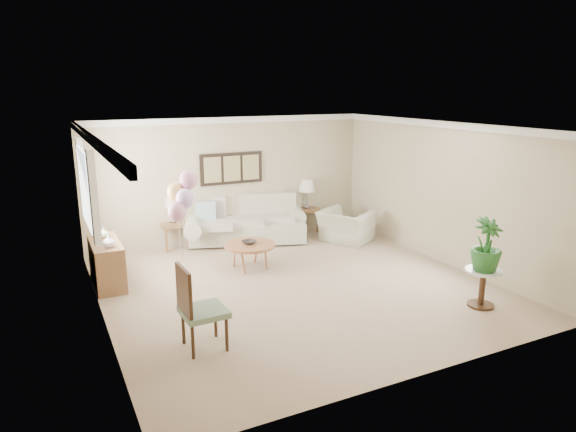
% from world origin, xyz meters
% --- Properties ---
extents(ground_plane, '(6.00, 6.00, 0.00)m').
position_xyz_m(ground_plane, '(0.00, 0.00, 0.00)').
color(ground_plane, tan).
extents(room_shell, '(6.04, 6.04, 2.60)m').
position_xyz_m(room_shell, '(-0.11, 0.09, 1.63)').
color(room_shell, '#C7B895').
rests_on(room_shell, ground).
extents(wall_art_triptych, '(1.35, 0.06, 0.65)m').
position_xyz_m(wall_art_triptych, '(0.00, 2.96, 1.55)').
color(wall_art_triptych, black).
rests_on(wall_art_triptych, ground).
extents(sofa, '(2.94, 1.71, 0.98)m').
position_xyz_m(sofa, '(0.23, 2.81, 0.38)').
color(sofa, beige).
rests_on(sofa, ground).
extents(end_table_left, '(0.51, 0.46, 0.55)m').
position_xyz_m(end_table_left, '(-1.28, 2.93, 0.46)').
color(end_table_left, brown).
rests_on(end_table_left, ground).
extents(end_table_right, '(0.50, 0.45, 0.54)m').
position_xyz_m(end_table_right, '(1.73, 2.89, 0.46)').
color(end_table_right, brown).
rests_on(end_table_right, ground).
extents(lamp_left, '(0.30, 0.30, 0.53)m').
position_xyz_m(lamp_left, '(-1.28, 2.93, 0.96)').
color(lamp_left, gray).
rests_on(lamp_left, end_table_left).
extents(lamp_right, '(0.36, 0.36, 0.64)m').
position_xyz_m(lamp_right, '(1.73, 2.89, 1.03)').
color(lamp_right, gray).
rests_on(lamp_right, end_table_right).
extents(coffee_table, '(0.92, 0.92, 0.46)m').
position_xyz_m(coffee_table, '(-0.35, 1.17, 0.43)').
color(coffee_table, '#A06A3B').
rests_on(coffee_table, ground).
extents(decor_bowl, '(0.32, 0.32, 0.06)m').
position_xyz_m(decor_bowl, '(-0.36, 1.16, 0.49)').
color(decor_bowl, '#282420').
rests_on(decor_bowl, coffee_table).
extents(armchair, '(1.26, 1.32, 0.66)m').
position_xyz_m(armchair, '(2.12, 1.84, 0.33)').
color(armchair, beige).
rests_on(armchair, ground).
extents(side_table, '(0.53, 0.53, 0.58)m').
position_xyz_m(side_table, '(2.11, -1.90, 0.43)').
color(side_table, silver).
rests_on(side_table, ground).
extents(potted_plant, '(0.46, 0.46, 0.79)m').
position_xyz_m(potted_plant, '(2.09, -1.93, 0.97)').
color(potted_plant, '#1F501D').
rests_on(potted_plant, side_table).
extents(accent_chair, '(0.56, 0.56, 1.10)m').
position_xyz_m(accent_chair, '(-2.04, -1.28, 0.57)').
color(accent_chair, gray).
rests_on(accent_chair, ground).
extents(credenza, '(0.46, 1.20, 0.74)m').
position_xyz_m(credenza, '(-2.76, 1.50, 0.37)').
color(credenza, brown).
rests_on(credenza, ground).
extents(vase_white, '(0.19, 0.19, 0.19)m').
position_xyz_m(vase_white, '(-2.74, 1.15, 0.84)').
color(vase_white, white).
rests_on(vase_white, credenza).
extents(vase_sage, '(0.17, 0.17, 0.17)m').
position_xyz_m(vase_sage, '(-2.74, 1.74, 0.83)').
color(vase_sage, '#AAC09E').
rests_on(vase_sage, credenza).
extents(balloon_cluster, '(0.54, 0.53, 1.92)m').
position_xyz_m(balloon_cluster, '(-1.63, 0.80, 1.52)').
color(balloon_cluster, gray).
rests_on(balloon_cluster, ground).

